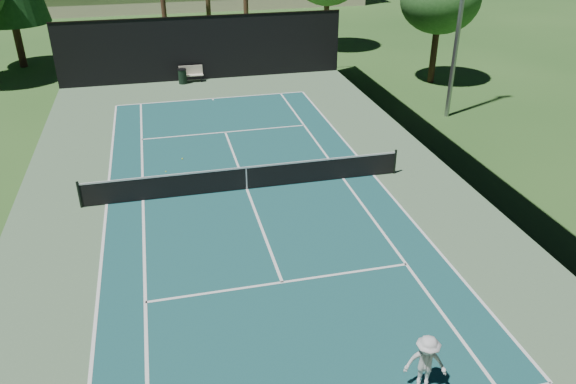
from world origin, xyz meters
The scene contains 12 objects.
ground centered at (0.00, 0.00, 0.00)m, with size 160.00×160.00×0.00m, color #2C5720.
apron_slab centered at (0.00, 0.00, 0.01)m, with size 18.00×32.00×0.01m, color #567854.
court_surface centered at (0.00, 0.00, 0.01)m, with size 10.97×23.77×0.01m, color #195051.
court_lines centered at (0.00, 0.00, 0.02)m, with size 11.07×23.87×0.01m.
tennis_net centered at (0.00, 0.00, 0.56)m, with size 12.90×0.10×1.10m.
fence centered at (0.00, 0.06, 2.01)m, with size 18.04×32.05×4.03m.
player centered at (2.37, -11.25, 0.78)m, with size 1.01×0.58×1.56m, color silver.
tennis_ball_b centered at (-2.34, 3.58, 0.04)m, with size 0.08×0.08×0.08m, color #D5F036.
tennis_ball_c centered at (0.27, 1.43, 0.03)m, with size 0.07×0.07×0.07m, color #B3CB2E.
tennis_ball_d centered at (-3.12, 2.41, 0.03)m, with size 0.06×0.06×0.06m, color #D6E934.
park_bench centered at (-0.90, 15.66, 0.55)m, with size 1.50×0.45×1.02m.
trash_bin centered at (-1.47, 15.35, 0.48)m, with size 0.56×0.56×0.95m.
Camera 1 is at (-3.09, -20.03, 10.53)m, focal length 35.00 mm.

